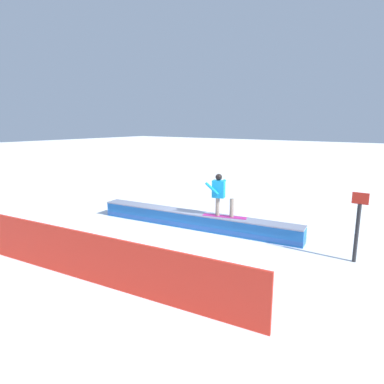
% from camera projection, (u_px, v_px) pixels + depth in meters
% --- Properties ---
extents(ground_plane, '(120.00, 120.00, 0.00)m').
position_uv_depth(ground_plane, '(194.00, 228.00, 11.70)').
color(ground_plane, white).
extents(grind_box, '(7.54, 1.53, 0.56)m').
position_uv_depth(grind_box, '(194.00, 221.00, 11.64)').
color(grind_box, blue).
rests_on(grind_box, ground_plane).
extents(snowboarder, '(1.50, 0.69, 1.44)m').
position_uv_depth(snowboarder, '(220.00, 193.00, 10.94)').
color(snowboarder, '#B82281').
rests_on(snowboarder, grind_box).
extents(safety_fence, '(9.15, 1.21, 1.19)m').
position_uv_depth(safety_fence, '(78.00, 255.00, 7.77)').
color(safety_fence, red).
rests_on(safety_fence, ground_plane).
extents(trail_marker, '(0.40, 0.10, 1.88)m').
position_uv_depth(trail_marker, '(358.00, 225.00, 8.63)').
color(trail_marker, '#262628').
rests_on(trail_marker, ground_plane).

